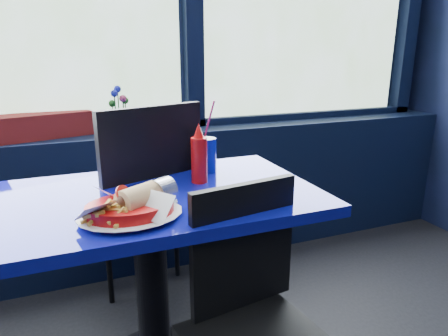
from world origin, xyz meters
The scene contains 9 objects.
window_sill centered at (0.00, 2.87, 0.40)m, with size 5.00×0.26×0.80m, color black.
near_table centered at (0.30, 2.00, 0.57)m, with size 1.20×0.70×0.75m.
chair_near_front centered at (0.53, 1.61, 0.49)m, with size 0.44×0.44×0.85m.
chair_near_back centered at (0.41, 2.31, 0.59)m, with size 0.59×0.59×1.03m.
planter_box centered at (-0.13, 2.89, 0.86)m, with size 0.63×0.16×0.13m, color maroon.
flower_vase centered at (0.33, 2.86, 0.88)m, with size 0.16×0.16×0.26m.
food_basket centered at (0.22, 1.81, 0.79)m, with size 0.30×0.28×0.10m.
ketchup_bottle centered at (0.52, 2.06, 0.85)m, with size 0.06×0.06×0.23m.
soda_cup centered at (0.58, 2.18, 0.82)m, with size 0.09×0.09×0.30m.
Camera 1 is at (0.07, 0.68, 1.23)m, focal length 32.00 mm.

